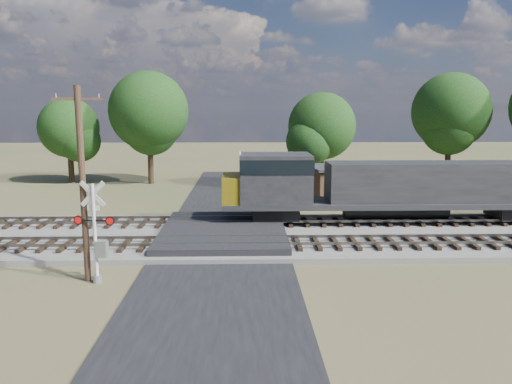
{
  "coord_description": "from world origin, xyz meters",
  "views": [
    {
      "loc": [
        1.21,
        -27.24,
        7.4
      ],
      "look_at": [
        1.9,
        2.0,
        2.43
      ],
      "focal_mm": 35.0,
      "sensor_mm": 36.0,
      "label": 1
    }
  ],
  "objects_px": {
    "crossing_signal_far": "(283,189)",
    "utility_pole": "(82,180)",
    "equipment_shed": "(337,185)",
    "crossing_signal_near": "(97,241)"
  },
  "relations": [
    {
      "from": "crossing_signal_near",
      "to": "equipment_shed",
      "type": "distance_m",
      "value": 21.75
    },
    {
      "from": "crossing_signal_near",
      "to": "equipment_shed",
      "type": "xyz_separation_m",
      "value": [
        13.38,
        17.14,
        -0.32
      ]
    },
    {
      "from": "crossing_signal_near",
      "to": "equipment_shed",
      "type": "bearing_deg",
      "value": 59.85
    },
    {
      "from": "utility_pole",
      "to": "equipment_shed",
      "type": "height_order",
      "value": "utility_pole"
    },
    {
      "from": "crossing_signal_far",
      "to": "equipment_shed",
      "type": "bearing_deg",
      "value": -139.87
    },
    {
      "from": "crossing_signal_far",
      "to": "equipment_shed",
      "type": "xyz_separation_m",
      "value": [
        4.45,
        3.61,
        -0.33
      ]
    },
    {
      "from": "crossing_signal_far",
      "to": "utility_pole",
      "type": "distance_m",
      "value": 16.51
    },
    {
      "from": "utility_pole",
      "to": "equipment_shed",
      "type": "bearing_deg",
      "value": 39.32
    },
    {
      "from": "crossing_signal_near",
      "to": "crossing_signal_far",
      "type": "height_order",
      "value": "crossing_signal_far"
    },
    {
      "from": "crossing_signal_near",
      "to": "utility_pole",
      "type": "distance_m",
      "value": 2.63
    }
  ]
}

